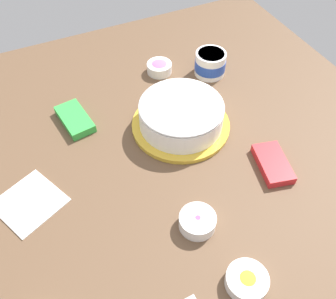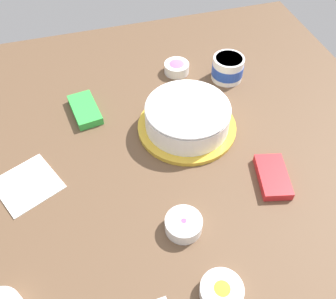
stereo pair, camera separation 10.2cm
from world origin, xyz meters
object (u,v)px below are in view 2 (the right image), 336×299
at_px(candy_box_lower, 273,177).
at_px(frosted_cake, 187,117).
at_px(candy_box_upper, 85,110).
at_px(sprinkle_bowl_yellow, 221,291).
at_px(paper_napkin, 28,184).
at_px(sprinkle_bowl_rainbow, 184,224).
at_px(sprinkle_bowl_pink, 177,67).
at_px(frosting_tub, 228,68).

bearing_deg(candy_box_lower, frosted_cake, -133.52).
bearing_deg(candy_box_upper, sprinkle_bowl_yellow, 9.13).
distance_m(candy_box_lower, paper_napkin, 0.66).
height_order(sprinkle_bowl_rainbow, paper_napkin, sprinkle_bowl_rainbow).
bearing_deg(sprinkle_bowl_yellow, paper_napkin, -136.66).
bearing_deg(sprinkle_bowl_pink, frosting_tub, 62.80).
bearing_deg(frosting_tub, frosted_cake, -47.17).
relative_size(frosting_tub, candy_box_lower, 0.77).
bearing_deg(candy_box_upper, sprinkle_bowl_pink, 101.09).
bearing_deg(sprinkle_bowl_pink, sprinkle_bowl_yellow, -10.02).
bearing_deg(sprinkle_bowl_rainbow, frosted_cake, 160.48).
height_order(sprinkle_bowl_rainbow, candy_box_lower, sprinkle_bowl_rainbow).
xyz_separation_m(sprinkle_bowl_rainbow, paper_napkin, (-0.24, -0.36, -0.02)).
bearing_deg(sprinkle_bowl_pink, candy_box_upper, -70.74).
bearing_deg(sprinkle_bowl_yellow, candy_box_lower, 135.17).
bearing_deg(frosting_tub, candy_box_upper, -85.63).
xyz_separation_m(candy_box_lower, paper_napkin, (-0.17, -0.63, -0.01)).
xyz_separation_m(frosting_tub, sprinkle_bowl_rainbow, (0.51, -0.32, -0.02)).
height_order(candy_box_lower, candy_box_upper, candy_box_upper).
bearing_deg(frosted_cake, frosting_tub, 132.83).
distance_m(frosted_cake, paper_napkin, 0.48).
bearing_deg(sprinkle_bowl_rainbow, frosting_tub, 147.96).
distance_m(sprinkle_bowl_pink, paper_napkin, 0.63).
distance_m(candy_box_lower, candy_box_upper, 0.60).
height_order(frosting_tub, sprinkle_bowl_yellow, frosting_tub).
xyz_separation_m(frosted_cake, sprinkle_bowl_pink, (-0.27, 0.05, -0.03)).
bearing_deg(candy_box_upper, paper_napkin, -46.76).
bearing_deg(frosted_cake, paper_napkin, -80.30).
bearing_deg(frosting_tub, sprinkle_bowl_yellow, -23.01).
distance_m(sprinkle_bowl_yellow, candy_box_lower, 0.35).
relative_size(frosted_cake, sprinkle_bowl_pink, 3.45).
bearing_deg(frosted_cake, sprinkle_bowl_pink, 169.37).
relative_size(frosted_cake, frosting_tub, 2.79).
relative_size(candy_box_lower, candy_box_upper, 0.95).
height_order(frosting_tub, sprinkle_bowl_rainbow, frosting_tub).
relative_size(frosted_cake, sprinkle_bowl_rainbow, 3.27).
xyz_separation_m(sprinkle_bowl_pink, candy_box_upper, (0.12, -0.34, -0.01)).
bearing_deg(candy_box_lower, frosting_tub, -172.69).
bearing_deg(paper_napkin, sprinkle_bowl_yellow, 43.34).
relative_size(sprinkle_bowl_pink, sprinkle_bowl_yellow, 0.92).
bearing_deg(sprinkle_bowl_yellow, sprinkle_bowl_pink, 169.98).
relative_size(frosted_cake, paper_napkin, 1.98).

